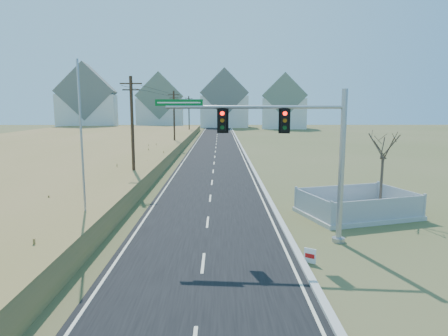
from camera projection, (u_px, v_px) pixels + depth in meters
ground at (205, 248)px, 18.71m from camera, size 260.00×260.00×0.00m
road at (216, 145)px, 68.13m from camera, size 8.00×180.00×0.06m
curb at (240, 145)px, 68.16m from camera, size 0.30×180.00×0.18m
reed_marsh at (50, 148)px, 57.93m from camera, size 38.00×110.00×1.30m
utility_pole_near at (132, 130)px, 32.77m from camera, size 1.80×0.26×9.00m
utility_pole_mid at (174, 119)px, 62.42m from camera, size 1.80×0.26×9.00m
utility_pole_far at (189, 115)px, 92.07m from camera, size 1.80×0.26×9.00m
condo_nw at (87, 103)px, 116.03m from camera, size 17.69×13.38×19.05m
condo_nnw at (160, 106)px, 124.24m from camera, size 14.93×11.17×17.03m
condo_n at (224, 103)px, 128.27m from camera, size 15.27×10.20×18.54m
condo_ne at (284, 106)px, 120.65m from camera, size 14.12×10.51×16.52m
traffic_signal_mast at (302, 150)px, 18.98m from camera, size 9.23×1.15×7.37m
fence_enclosure at (357, 211)px, 24.24m from camera, size 7.42×6.05×1.47m
open_sign at (310, 256)px, 16.77m from camera, size 0.46×0.32×0.64m
flagpole at (83, 168)px, 19.91m from camera, size 0.40×0.40×8.82m
bare_tree at (384, 144)px, 24.12m from camera, size 2.02×2.02×5.35m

